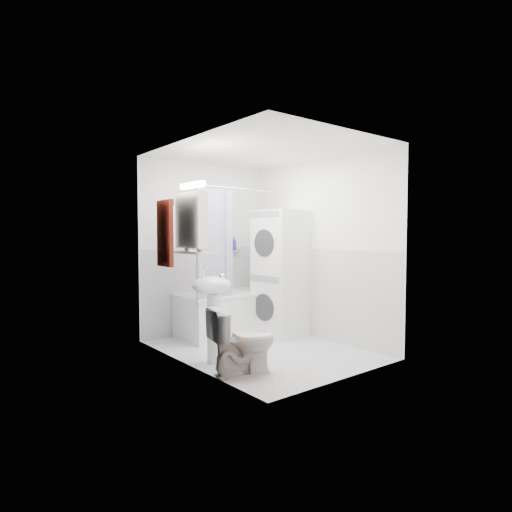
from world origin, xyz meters
TOP-DOWN VIEW (x-y plane):
  - floor at (0.00, 0.00)m, footprint 2.60×2.60m
  - room_walls at (0.00, 0.00)m, footprint 2.60×2.60m
  - wainscot at (0.00, 0.29)m, footprint 1.98×2.58m
  - door at (-0.95, -0.55)m, footprint 0.05×2.00m
  - bathtub at (0.22, 0.92)m, footprint 1.55×0.73m
  - tub_spout at (0.42, 1.25)m, footprint 0.04×0.12m
  - curtain_rod at (0.22, 0.61)m, footprint 1.73×0.02m
  - shower_curtain at (-0.27, 0.61)m, footprint 0.55×0.02m
  - sink at (-0.75, -0.07)m, footprint 0.44×0.37m
  - medicine_cabinet at (-0.90, 0.10)m, footprint 0.13×0.50m
  - shelf at (-0.89, 0.10)m, footprint 0.18×0.54m
  - shower_caddy at (0.47, 1.24)m, footprint 0.22×0.06m
  - towel at (-0.94, 0.67)m, footprint 0.07×0.33m
  - washer_dryer at (0.68, 0.41)m, footprint 0.66×0.65m
  - toilet at (-0.72, -0.57)m, footprint 0.75×0.53m
  - soap_pump at (-0.71, 0.25)m, footprint 0.08×0.17m
  - shelf_bottle at (-0.89, -0.05)m, footprint 0.07×0.18m
  - shelf_cup at (-0.89, 0.22)m, footprint 0.10×0.09m
  - shampoo_a at (0.35, 1.24)m, footprint 0.13×0.17m
  - shampoo_b at (0.47, 1.24)m, footprint 0.08×0.21m

SIDE VIEW (x-z plane):
  - floor at x=0.00m, z-range 0.00..0.00m
  - bathtub at x=0.22m, z-range 0.03..0.62m
  - toilet at x=-0.72m, z-range 0.00..0.66m
  - wainscot at x=0.00m, z-range -0.69..1.89m
  - sink at x=-0.75m, z-range 0.18..1.22m
  - washer_dryer at x=0.68m, z-range 0.00..1.72m
  - tub_spout at x=0.42m, z-range 0.89..0.93m
  - soap_pump at x=-0.71m, z-range 0.91..0.99m
  - door at x=-0.95m, z-range 0.00..2.00m
  - shower_caddy at x=0.47m, z-range 1.14..1.16m
  - shelf at x=-0.89m, z-range 1.19..1.21m
  - shampoo_b at x=0.47m, z-range 1.16..1.24m
  - shampoo_a at x=0.35m, z-range 1.16..1.29m
  - shelf_bottle at x=-0.89m, z-range 1.21..1.28m
  - shower_curtain at x=-0.27m, z-range 0.52..1.98m
  - shelf_cup at x=-0.89m, z-range 1.21..1.31m
  - towel at x=-0.94m, z-range 1.03..1.83m
  - room_walls at x=0.00m, z-range 0.19..2.79m
  - medicine_cabinet at x=-0.90m, z-range 1.21..1.92m
  - curtain_rod at x=0.22m, z-range 1.99..2.01m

